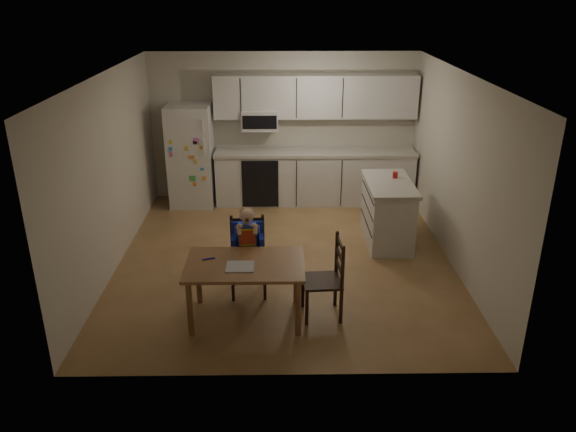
# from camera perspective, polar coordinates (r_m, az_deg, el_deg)

# --- Properties ---
(room) EXTENTS (4.52, 5.01, 2.51)m
(room) POSITION_cam_1_polar(r_m,az_deg,el_deg) (7.74, -0.37, 5.58)
(room) COLOR olive
(room) RESTS_ON ground
(refrigerator) EXTENTS (0.72, 0.70, 1.70)m
(refrigerator) POSITION_cam_1_polar(r_m,az_deg,el_deg) (9.58, -9.82, 6.07)
(refrigerator) COLOR silver
(refrigerator) RESTS_ON ground
(kitchen_run) EXTENTS (3.37, 0.62, 2.15)m
(kitchen_run) POSITION_cam_1_polar(r_m,az_deg,el_deg) (9.56, 2.57, 6.51)
(kitchen_run) COLOR silver
(kitchen_run) RESTS_ON ground
(kitchen_island) EXTENTS (0.65, 1.24, 0.91)m
(kitchen_island) POSITION_cam_1_polar(r_m,az_deg,el_deg) (8.23, 10.07, 0.42)
(kitchen_island) COLOR silver
(kitchen_island) RESTS_ON ground
(red_cup) EXTENTS (0.07, 0.07, 0.09)m
(red_cup) POSITION_cam_1_polar(r_m,az_deg,el_deg) (8.25, 10.84, 4.12)
(red_cup) COLOR #B41716
(red_cup) RESTS_ON kitchen_island
(dining_table) EXTENTS (1.29, 0.83, 0.69)m
(dining_table) POSITION_cam_1_polar(r_m,az_deg,el_deg) (6.18, -4.38, -5.56)
(dining_table) COLOR brown
(dining_table) RESTS_ON ground
(napkin) EXTENTS (0.30, 0.26, 0.01)m
(napkin) POSITION_cam_1_polar(r_m,az_deg,el_deg) (6.06, -4.89, -5.14)
(napkin) COLOR #AAAAAE
(napkin) RESTS_ON dining_table
(toddler_spoon) EXTENTS (0.12, 0.06, 0.02)m
(toddler_spoon) POSITION_cam_1_polar(r_m,az_deg,el_deg) (6.26, -8.17, -4.33)
(toddler_spoon) COLOR #1828AF
(toddler_spoon) RESTS_ON dining_table
(chair_booster) EXTENTS (0.44, 0.44, 1.11)m
(chair_booster) POSITION_cam_1_polar(r_m,az_deg,el_deg) (6.70, -4.13, -2.55)
(chair_booster) COLOR black
(chair_booster) RESTS_ON ground
(chair_side) EXTENTS (0.45, 0.45, 0.95)m
(chair_side) POSITION_cam_1_polar(r_m,az_deg,el_deg) (6.28, 4.35, -5.76)
(chair_side) COLOR black
(chair_side) RESTS_ON ground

